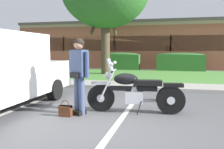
{
  "coord_description": "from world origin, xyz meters",
  "views": [
    {
      "loc": [
        1.14,
        -4.62,
        1.46
      ],
      "look_at": [
        -0.16,
        0.81,
        0.85
      ],
      "focal_mm": 37.11,
      "sensor_mm": 36.0,
      "label": 1
    }
  ],
  "objects_px": {
    "rider_person": "(79,71)",
    "handbag": "(65,110)",
    "brick_building": "(170,45)",
    "hedge_left": "(121,61)",
    "hedge_center_left": "(180,62)",
    "motorcycle": "(139,92)"
  },
  "relations": [
    {
      "from": "hedge_center_left",
      "to": "handbag",
      "type": "bearing_deg",
      "value": -104.58
    },
    {
      "from": "handbag",
      "to": "hedge_left",
      "type": "relative_size",
      "value": 0.14
    },
    {
      "from": "motorcycle",
      "to": "hedge_left",
      "type": "relative_size",
      "value": 0.87
    },
    {
      "from": "handbag",
      "to": "hedge_center_left",
      "type": "xyz_separation_m",
      "value": [
        2.97,
        11.41,
        0.51
      ]
    },
    {
      "from": "hedge_left",
      "to": "brick_building",
      "type": "relative_size",
      "value": 0.1
    },
    {
      "from": "motorcycle",
      "to": "hedge_center_left",
      "type": "height_order",
      "value": "motorcycle"
    },
    {
      "from": "motorcycle",
      "to": "handbag",
      "type": "bearing_deg",
      "value": -155.5
    },
    {
      "from": "handbag",
      "to": "brick_building",
      "type": "bearing_deg",
      "value": 82.44
    },
    {
      "from": "hedge_center_left",
      "to": "brick_building",
      "type": "xyz_separation_m",
      "value": [
        -0.64,
        6.13,
        1.17
      ]
    },
    {
      "from": "hedge_left",
      "to": "hedge_center_left",
      "type": "height_order",
      "value": "same"
    },
    {
      "from": "rider_person",
      "to": "brick_building",
      "type": "height_order",
      "value": "brick_building"
    },
    {
      "from": "rider_person",
      "to": "handbag",
      "type": "relative_size",
      "value": 4.74
    },
    {
      "from": "motorcycle",
      "to": "handbag",
      "type": "relative_size",
      "value": 6.23
    },
    {
      "from": "handbag",
      "to": "hedge_center_left",
      "type": "distance_m",
      "value": 11.8
    },
    {
      "from": "brick_building",
      "to": "handbag",
      "type": "bearing_deg",
      "value": -97.56
    },
    {
      "from": "handbag",
      "to": "hedge_center_left",
      "type": "bearing_deg",
      "value": 75.42
    },
    {
      "from": "motorcycle",
      "to": "handbag",
      "type": "xyz_separation_m",
      "value": [
        -1.51,
        -0.69,
        -0.34
      ]
    },
    {
      "from": "hedge_center_left",
      "to": "motorcycle",
      "type": "bearing_deg",
      "value": -97.73
    },
    {
      "from": "hedge_left",
      "to": "hedge_center_left",
      "type": "distance_m",
      "value": 4.0
    },
    {
      "from": "rider_person",
      "to": "handbag",
      "type": "xyz_separation_m",
      "value": [
        -0.24,
        -0.23,
        -0.85
      ]
    },
    {
      "from": "hedge_left",
      "to": "brick_building",
      "type": "height_order",
      "value": "brick_building"
    },
    {
      "from": "handbag",
      "to": "brick_building",
      "type": "xyz_separation_m",
      "value": [
        2.33,
        17.54,
        1.68
      ]
    }
  ]
}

